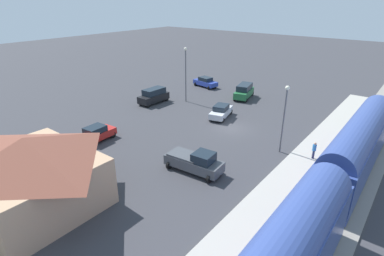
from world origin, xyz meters
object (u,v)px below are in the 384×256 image
station_building (30,171)px  light_pole_near_platform (285,111)px  suv_green (244,91)px  passenger_train (328,191)px  sedan_blue (205,82)px  pickup_charcoal (195,162)px  pedestrian_on_platform (314,149)px  sedan_silver (221,111)px  sedan_red (96,134)px  light_pole_lot_center (186,69)px  suv_black (154,96)px

station_building → light_pole_near_platform: 22.72m
suv_green → passenger_train: bearing=129.6°
sedan_blue → pickup_charcoal: bearing=123.6°
pedestrian_on_platform → suv_green: suv_green is taller
pickup_charcoal → sedan_silver: 14.10m
pickup_charcoal → sedan_red: bearing=7.3°
suv_green → sedan_silver: size_ratio=1.08×
sedan_silver → sedan_red: size_ratio=1.04×
pedestrian_on_platform → suv_green: size_ratio=0.33×
pickup_charcoal → sedan_silver: size_ratio=1.15×
sedan_red → pickup_charcoal: bearing=-172.7°
sedan_silver → light_pole_near_platform: 11.64m
sedan_blue → light_pole_lot_center: (-2.46, 8.56, 4.18)m
suv_black → light_pole_lot_center: (-3.34, -3.51, 3.91)m
station_building → sedan_silver: station_building is taller
suv_black → sedan_silver: size_ratio=1.03×
suv_black → pickup_charcoal: suv_black is taller
light_pole_near_platform → suv_black: bearing=-9.2°
sedan_silver → light_pole_lot_center: size_ratio=0.59×
suv_black → sedan_blue: (-0.88, -12.07, -0.27)m
sedan_blue → sedan_silver: size_ratio=0.99×
station_building → pedestrian_on_platform: 24.62m
suv_black → light_pole_lot_center: light_pole_lot_center is taller
pedestrian_on_platform → sedan_blue: size_ratio=0.36×
sedan_blue → pickup_charcoal: (-15.94, 24.00, 0.15)m
suv_green → sedan_silver: (-1.75, 9.34, -0.27)m
passenger_train → sedan_silver: bearing=-38.0°
light_pole_near_platform → light_pole_lot_center: (18.04, -6.99, 0.58)m
station_building → sedan_silver: (-1.09, -24.21, -2.06)m
passenger_train → sedan_red: size_ratio=7.68×
suv_black → light_pole_near_platform: size_ratio=0.70×
passenger_train → pickup_charcoal: size_ratio=6.39×
station_building → sedan_red: station_building is taller
suv_green → sedan_blue: suv_green is taller
passenger_train → sedan_blue: bearing=-41.6°
suv_green → light_pole_lot_center: (6.18, 6.86, 3.91)m
station_building → suv_green: station_building is taller
suv_green → light_pole_near_platform: size_ratio=0.74×
pickup_charcoal → light_pole_near_platform: 10.20m
light_pole_lot_center → light_pole_near_platform: bearing=158.8°
pickup_charcoal → sedan_silver: (5.55, -12.96, -0.15)m
pedestrian_on_platform → sedan_blue: bearing=-33.0°
pedestrian_on_platform → suv_black: size_ratio=0.35×
passenger_train → station_building: (18.00, 11.02, 0.08)m
station_building → pedestrian_on_platform: bearing=-126.2°
passenger_train → sedan_red: passenger_train is taller
station_building → pickup_charcoal: station_building is taller
sedan_blue → sedan_red: bearing=97.7°
station_building → suv_black: size_ratio=2.06×
station_building → suv_black: 25.38m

